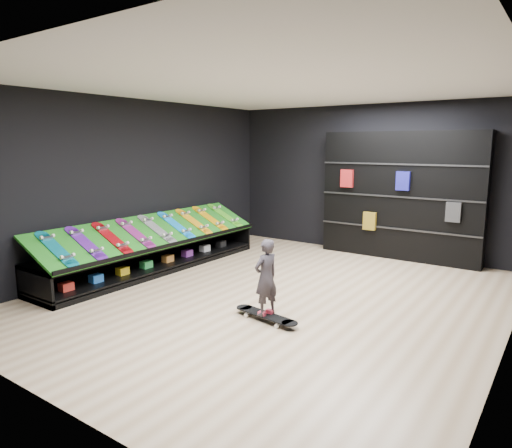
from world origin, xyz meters
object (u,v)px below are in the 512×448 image
Objects in this scene: floor_skateboard at (266,317)px; child at (266,292)px; display_rack at (155,256)px; back_shelving at (400,196)px.

child is at bearing -171.37° from floor_skateboard.
display_rack is 7.70× the size of child.
back_shelving is 4.30m from child.
display_rack reaches higher than floor_skateboard.
floor_skateboard is at bearing 103.89° from child.
display_rack is 3.09m from child.
child reaches higher than display_rack.
display_rack is 4.76m from back_shelving.
back_shelving reaches higher than floor_skateboard.
floor_skateboard is 0.33m from child.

